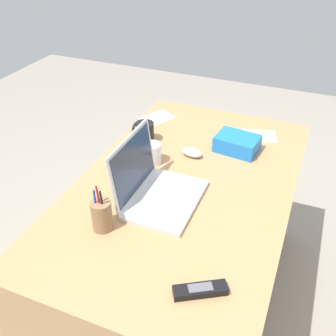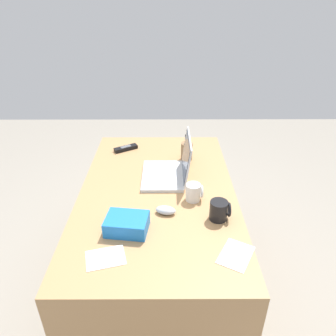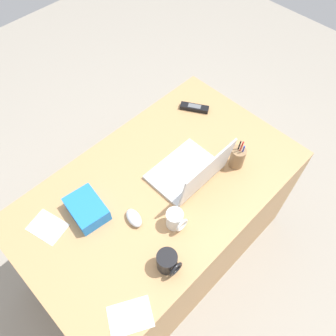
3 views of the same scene
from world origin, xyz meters
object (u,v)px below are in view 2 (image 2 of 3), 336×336
coffee_mug_white (219,210)px  snack_bag (127,224)px  coffee_mug_tall (194,192)px  cordless_phone (126,148)px  pen_holder (187,151)px  laptop (170,169)px  computer_mouse (166,210)px

coffee_mug_white → snack_bag: size_ratio=0.52×
coffee_mug_tall → cordless_phone: 0.72m
pen_holder → coffee_mug_white: bearing=11.4°
cordless_phone → pen_holder: bearing=71.4°
cordless_phone → laptop: bearing=40.1°
coffee_mug_white → cordless_phone: size_ratio=0.61×
coffee_mug_white → snack_bag: coffee_mug_white is taller
computer_mouse → snack_bag: 0.21m
cordless_phone → pen_holder: 0.43m
cordless_phone → snack_bag: 0.82m
cordless_phone → coffee_mug_white: bearing=35.4°
computer_mouse → pen_holder: pen_holder is taller
coffee_mug_white → coffee_mug_tall: bearing=-145.1°
coffee_mug_white → coffee_mug_tall: 0.19m
computer_mouse → coffee_mug_white: size_ratio=1.02×
laptop → snack_bag: size_ratio=1.78×
coffee_mug_tall → snack_bag: 0.40m
coffee_mug_white → cordless_phone: coffee_mug_white is taller
coffee_mug_white → cordless_phone: bearing=-144.6°
snack_bag → pen_holder: bearing=155.9°
laptop → pen_holder: 0.24m
cordless_phone → snack_bag: size_ratio=0.85×
computer_mouse → snack_bag: size_ratio=0.53×
coffee_mug_tall → computer_mouse: bearing=-51.7°
coffee_mug_tall → cordless_phone: coffee_mug_tall is taller
pen_holder → snack_bag: pen_holder is taller
laptop → cordless_phone: size_ratio=2.09×
coffee_mug_tall → laptop: bearing=-152.6°
snack_bag → cordless_phone: bearing=-173.3°
computer_mouse → coffee_mug_tall: coffee_mug_tall is taller
laptop → pen_holder: laptop is taller
laptop → cordless_phone: bearing=-139.9°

